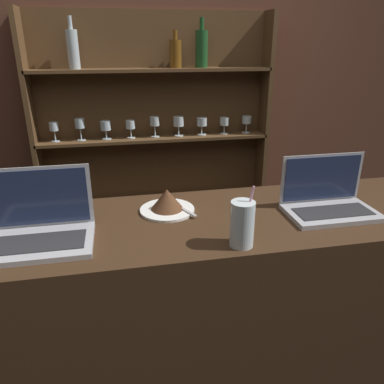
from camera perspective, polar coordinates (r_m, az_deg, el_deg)
bar_counter at (r=1.65m, az=-2.16°, el=-19.73°), size 2.16×0.56×0.97m
back_wall at (r=2.63m, az=-7.53°, el=16.58°), size 7.00×0.06×2.70m
back_shelf at (r=2.63m, az=-5.65°, el=7.51°), size 1.57×0.18×1.78m
laptop_near at (r=1.33m, az=-22.07°, el=-4.88°), size 0.33×0.23×0.23m
laptop_far at (r=1.53m, az=19.99°, el=-1.14°), size 0.34×0.20×0.21m
cake_plate at (r=1.45m, az=-3.82°, el=-1.53°), size 0.21×0.21×0.09m
water_glass at (r=1.20m, az=7.65°, el=-4.85°), size 0.08×0.08×0.20m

